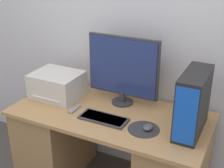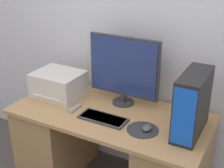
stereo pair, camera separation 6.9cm
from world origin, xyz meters
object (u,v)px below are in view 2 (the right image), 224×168
Objects in this scene: printer at (59,84)px; remote_control at (75,109)px; monitor at (124,69)px; computer_tower at (192,104)px; keyboard at (103,118)px; mouse at (147,128)px.

printer is 0.32m from remote_control.
monitor is 4.34× the size of remote_control.
keyboard is at bearing -167.53° from computer_tower.
mouse is (0.33, -0.29, -0.28)m from monitor.
keyboard reaches higher than remote_control.
monitor is 0.42m from keyboard.
monitor is at bearing 138.31° from mouse.
printer is (-0.53, 0.18, 0.09)m from keyboard.
keyboard is 2.66× the size of remote_control.
computer_tower is (0.59, -0.18, -0.08)m from monitor.
remote_control is at bearing -173.19° from computer_tower.
computer_tower is 0.90m from remote_control.
monitor is 1.63× the size of keyboard.
computer_tower reaches higher than keyboard.
keyboard is at bearing -18.40° from printer.
printer is at bearing 169.48° from mouse.
monitor reaches higher than mouse.
monitor is at bearing 13.63° from printer.
mouse is at bearing -1.30° from remote_control.
remote_control is at bearing -135.01° from monitor.
printer is at bearing 161.60° from keyboard.
remote_control is at bearing 178.70° from mouse.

